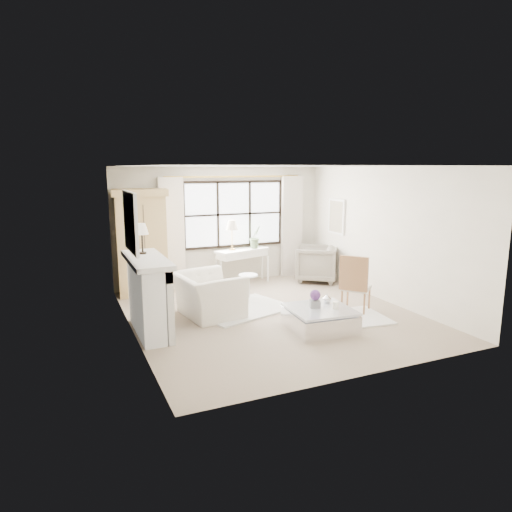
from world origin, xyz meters
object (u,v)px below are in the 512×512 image
object	(u,v)px
armoire	(142,242)
coffee_table	(320,319)
club_armchair	(208,295)
console_table	(242,266)

from	to	relation	value
armoire	coffee_table	distance (m)	4.21
coffee_table	club_armchair	bearing A→B (deg)	140.11
console_table	club_armchair	size ratio (longest dim) A/B	1.14
console_table	coffee_table	xyz separation A→B (m)	(-0.02, -3.51, -0.22)
club_armchair	coffee_table	size ratio (longest dim) A/B	1.12
armoire	club_armchair	bearing A→B (deg)	-59.57
console_table	coffee_table	distance (m)	3.51
console_table	coffee_table	world-z (taller)	console_table
club_armchair	console_table	bearing A→B (deg)	-44.18
armoire	club_armchair	size ratio (longest dim) A/B	1.85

